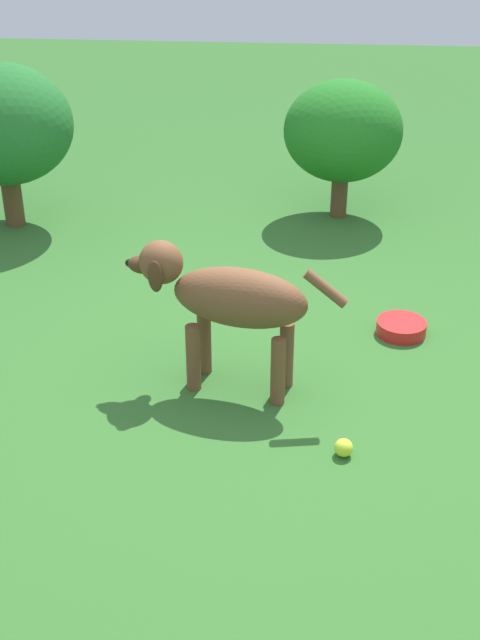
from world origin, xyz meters
The scene contains 6 objects.
ground centered at (0.00, 0.00, 0.00)m, with size 14.00×14.00×0.00m, color #2D6026.
dog centered at (0.15, 0.04, 0.39)m, with size 0.86×0.32×0.59m.
tennis_ball_1 centered at (-0.31, 0.45, 0.03)m, with size 0.07×0.07×0.07m, color #C7DD33.
water_bowl centered at (-0.58, -0.44, 0.03)m, with size 0.22×0.22×0.06m, color red.
shrub_near centered at (-0.32, -1.82, 0.50)m, with size 0.67×0.60×0.79m.
shrub_far centered at (1.53, -1.51, 0.58)m, with size 0.77×0.69×0.91m.
Camera 1 is at (-0.15, 2.83, 1.85)m, focal length 47.01 mm.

